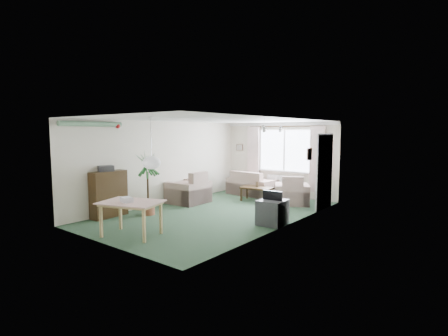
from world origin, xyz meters
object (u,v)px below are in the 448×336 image
Objects in this scene: armchair_corner at (292,190)px; dining_table at (131,219)px; sofa at (252,183)px; bookshelf at (109,194)px; armchair_left at (188,187)px; tv_cube at (272,212)px; houseplant at (148,183)px; coffee_table at (257,194)px; pet_bed at (272,211)px.

dining_table is (-1.09, -4.84, -0.08)m from armchair_corner.
sofa is 4.84m from bookshelf.
dining_table is (0.65, -5.35, -0.06)m from sofa.
armchair_left is 3.26m from tv_cube.
armchair_left is at bearing 165.27° from tv_cube.
houseplant is (0.25, -1.71, 0.33)m from armchair_left.
armchair_left is 1.10× the size of coffee_table.
dining_table is at bearing -130.05° from tv_cube.
armchair_corner is at bearing 57.06° from houseplant.
houseplant is 1.86m from dining_table.
armchair_left is at bearing 98.31° from houseplant.
armchair_corner is 0.91× the size of armchair_left.
coffee_table is (1.45, 1.50, -0.25)m from armchair_left.
armchair_corner is 0.83× the size of bookshelf.
sofa is 5.39m from dining_table.
bookshelf is (-2.83, -4.20, 0.15)m from armchair_corner.
coffee_table is at bearing 89.42° from dining_table.
pet_bed is at bearing 138.44° from sofa.
bookshelf reaches higher than pet_bed.
bookshelf is at bearing 80.75° from sofa.
coffee_table is 0.83× the size of bookshelf.
houseplant reaches higher than dining_table.
sofa is at bearing 126.31° from tv_cube.
houseplant reaches higher than sofa.
armchair_corner is at bearing 96.02° from pet_bed.
dining_table is at bearing 22.26° from armchair_left.
tv_cube is at bearing 77.65° from armchair_left.
armchair_left reaches higher than sofa.
armchair_corner is 1.55× the size of pet_bed.
armchair_left is at bearing 114.37° from dining_table.
dining_table is (1.40, -3.09, -0.13)m from armchair_left.
coffee_table is at bearing 61.31° from bookshelf.
armchair_corner is 2.43m from tv_cube.
houseplant reaches higher than bookshelf.
coffee_table is at bearing 136.24° from sofa.
tv_cube is (0.71, -2.32, -0.14)m from armchair_corner.
sofa is at bearing 134.62° from pet_bed.
bookshelf reaches higher than sofa.
coffee_table is 0.59× the size of houseplant.
sofa is 2.38m from armchair_left.
armchair_left is at bearing 77.79° from bookshelf.
pet_bed is (2.64, 0.35, -0.41)m from armchair_left.
houseplant is 2.59× the size of tv_cube.
houseplant is 1.47× the size of dining_table.
houseplant is at bearing 26.64° from armchair_corner.
tv_cube is at bearing -49.80° from coffee_table.
armchair_left reaches higher than pet_bed.
bookshelf is 1.05× the size of dining_table.
armchair_corner is 3.04m from armchair_left.
dining_table reaches higher than tv_cube.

